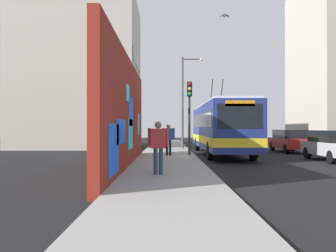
{
  "coord_description": "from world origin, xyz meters",
  "views": [
    {
      "loc": [
        -18.86,
        1.65,
        1.72
      ],
      "look_at": [
        1.04,
        1.57,
        1.82
      ],
      "focal_mm": 36.34,
      "sensor_mm": 36.0,
      "label": 1
    }
  ],
  "objects_px": {
    "pedestrian_midblock": "(169,137)",
    "parked_car_silver": "(334,145)",
    "pedestrian_near_wall": "(158,143)",
    "street_lamp": "(185,96)",
    "city_bus": "(220,126)",
    "parked_car_red": "(289,140)",
    "traffic_light": "(189,106)"
  },
  "relations": [
    {
      "from": "parked_car_red",
      "to": "traffic_light",
      "type": "xyz_separation_m",
      "value": [
        -4.52,
        7.35,
        2.15
      ]
    },
    {
      "from": "parked_car_red",
      "to": "pedestrian_midblock",
      "type": "relative_size",
      "value": 2.55
    },
    {
      "from": "traffic_light",
      "to": "pedestrian_near_wall",
      "type": "bearing_deg",
      "value": 168.7
    },
    {
      "from": "street_lamp",
      "to": "traffic_light",
      "type": "bearing_deg",
      "value": 179.34
    },
    {
      "from": "city_bus",
      "to": "traffic_light",
      "type": "distance_m",
      "value": 3.44
    },
    {
      "from": "street_lamp",
      "to": "parked_car_silver",
      "type": "bearing_deg",
      "value": -138.85
    },
    {
      "from": "parked_car_red",
      "to": "pedestrian_near_wall",
      "type": "bearing_deg",
      "value": 144.34
    },
    {
      "from": "parked_car_silver",
      "to": "street_lamp",
      "type": "height_order",
      "value": "street_lamp"
    },
    {
      "from": "city_bus",
      "to": "pedestrian_near_wall",
      "type": "xyz_separation_m",
      "value": [
        -10.35,
        3.74,
        -0.59
      ]
    },
    {
      "from": "parked_car_silver",
      "to": "street_lamp",
      "type": "relative_size",
      "value": 0.61
    },
    {
      "from": "parked_car_silver",
      "to": "pedestrian_near_wall",
      "type": "height_order",
      "value": "pedestrian_near_wall"
    },
    {
      "from": "pedestrian_near_wall",
      "to": "street_lamp",
      "type": "bearing_deg",
      "value": -6.57
    },
    {
      "from": "parked_car_silver",
      "to": "pedestrian_midblock",
      "type": "xyz_separation_m",
      "value": [
        1.68,
        8.54,
        0.37
      ]
    },
    {
      "from": "pedestrian_near_wall",
      "to": "parked_car_red",
      "type": "bearing_deg",
      "value": -35.66
    },
    {
      "from": "city_bus",
      "to": "parked_car_red",
      "type": "height_order",
      "value": "city_bus"
    },
    {
      "from": "pedestrian_midblock",
      "to": "city_bus",
      "type": "bearing_deg",
      "value": -52.47
    },
    {
      "from": "traffic_light",
      "to": "parked_car_silver",
      "type": "bearing_deg",
      "value": -104.0
    },
    {
      "from": "parked_car_red",
      "to": "traffic_light",
      "type": "distance_m",
      "value": 8.89
    },
    {
      "from": "city_bus",
      "to": "traffic_light",
      "type": "height_order",
      "value": "city_bus"
    },
    {
      "from": "parked_car_red",
      "to": "pedestrian_midblock",
      "type": "bearing_deg",
      "value": 118.66
    },
    {
      "from": "pedestrian_midblock",
      "to": "parked_car_silver",
      "type": "bearing_deg",
      "value": -101.14
    },
    {
      "from": "parked_car_silver",
      "to": "traffic_light",
      "type": "relative_size",
      "value": 1.01
    },
    {
      "from": "traffic_light",
      "to": "city_bus",
      "type": "bearing_deg",
      "value": -41.64
    },
    {
      "from": "street_lamp",
      "to": "city_bus",
      "type": "bearing_deg",
      "value": -153.01
    },
    {
      "from": "parked_car_red",
      "to": "street_lamp",
      "type": "bearing_deg",
      "value": 74.82
    },
    {
      "from": "city_bus",
      "to": "pedestrian_near_wall",
      "type": "height_order",
      "value": "city_bus"
    },
    {
      "from": "parked_car_red",
      "to": "street_lamp",
      "type": "height_order",
      "value": "street_lamp"
    },
    {
      "from": "pedestrian_midblock",
      "to": "parked_car_red",
      "type": "bearing_deg",
      "value": -61.34
    },
    {
      "from": "city_bus",
      "to": "parked_car_red",
      "type": "distance_m",
      "value": 5.69
    },
    {
      "from": "parked_car_red",
      "to": "traffic_light",
      "type": "bearing_deg",
      "value": 121.59
    },
    {
      "from": "pedestrian_near_wall",
      "to": "traffic_light",
      "type": "xyz_separation_m",
      "value": [
        7.93,
        -1.59,
        1.77
      ]
    },
    {
      "from": "city_bus",
      "to": "street_lamp",
      "type": "height_order",
      "value": "street_lamp"
    }
  ]
}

